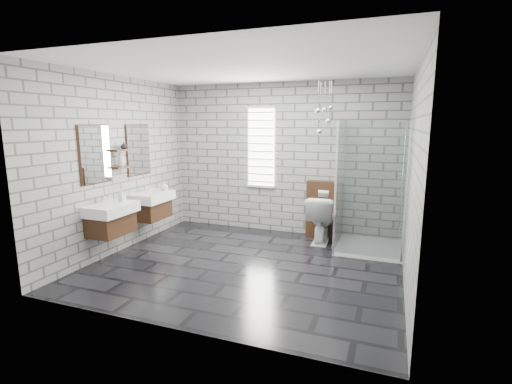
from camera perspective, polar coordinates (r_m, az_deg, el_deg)
The scene contains 20 objects.
floor at distance 5.38m, azimuth -1.60°, elevation -11.22°, with size 4.20×3.60×0.02m, color black.
ceiling at distance 5.06m, azimuth -1.76°, elevation 18.78°, with size 4.20×3.60×0.02m, color white.
wall_back at distance 6.75m, azimuth 4.08°, elevation 5.09°, with size 4.20×0.02×2.70m, color #999994.
wall_front at distance 3.45m, azimuth -12.96°, elevation -0.31°, with size 4.20×0.02×2.70m, color #999994.
wall_left at distance 6.14m, azimuth -20.31°, elevation 3.94°, with size 0.02×3.60×2.70m, color #999994.
wall_right at distance 4.69m, azimuth 23.01°, elevation 1.92°, with size 0.02×3.60×2.70m, color #999994.
vanity_left at distance 5.73m, azimuth -21.66°, elevation -2.61°, with size 0.47×0.70×1.57m.
vanity_right at distance 6.46m, azimuth -16.00°, elevation -0.86°, with size 0.47×0.70×1.57m.
shelf_lower at distance 6.06m, azimuth -20.02°, elevation 3.59°, with size 0.14×0.30×0.03m, color #3C2212.
shelf_upper at distance 6.04m, azimuth -20.17°, elevation 6.04°, with size 0.14×0.30×0.03m, color #3C2212.
window at distance 6.82m, azimuth 0.79°, elevation 6.86°, with size 0.56×0.05×1.48m.
cistern_panel at distance 6.60m, azimuth 10.41°, elevation -2.66°, with size 0.60×0.20×1.00m, color #3C2212.
flush_plate at distance 6.44m, azimuth 10.34°, elevation -0.26°, with size 0.18×0.01×0.12m, color silver.
shower_enclosure at distance 6.02m, azimuth 16.15°, elevation -4.15°, with size 1.00×1.00×2.03m.
pendant_cluster at distance 6.12m, azimuth 10.45°, elevation 11.51°, with size 0.27×0.24×0.89m.
toilet at distance 6.38m, azimuth 9.99°, elevation -4.05°, with size 0.44×0.78×0.79m, color white.
soap_bottle_a at distance 5.82m, azimuth -19.92°, elevation -0.45°, with size 0.08×0.08×0.18m, color #B2B2B2.
soap_bottle_b at distance 6.53m, azimuth -13.92°, elevation 0.88°, with size 0.12×0.12×0.16m, color #B2B2B2.
soap_bottle_c at distance 6.03m, azimuth -20.07°, elevation 4.84°, with size 0.09×0.09×0.24m, color #B2B2B2.
vase at distance 6.08m, azimuth -19.67°, elevation 6.74°, with size 0.10×0.10×0.11m, color #B2B2B2.
Camera 1 is at (1.87, -4.64, 1.98)m, focal length 26.00 mm.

